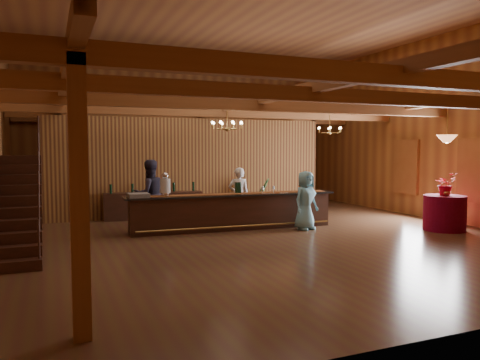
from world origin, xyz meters
name	(u,v)px	position (x,y,z in m)	size (l,w,h in m)	color
floor	(251,232)	(0.00, 0.00, 0.00)	(14.00, 14.00, 0.00)	brown
ceiling	(251,15)	(0.00, 0.00, 5.50)	(14.00, 14.00, 0.00)	#925E34
wall_back	(180,133)	(0.00, 7.00, 2.75)	(12.00, 0.10, 5.50)	#985C2B
wall_right	(432,128)	(6.00, 0.00, 2.75)	(0.10, 14.00, 5.50)	#985C2B
beam_grid	(243,107)	(0.00, 0.51, 3.24)	(11.90, 13.90, 0.39)	brown
support_posts	(259,171)	(0.00, -0.50, 1.60)	(9.20, 10.20, 3.20)	brown
partition_wall	(193,167)	(-0.50, 3.50, 1.55)	(9.00, 0.18, 3.10)	brown
window_right_front	(474,170)	(5.95, -1.60, 1.55)	(0.12, 1.05, 1.75)	white
window_right_back	(406,167)	(5.95, 1.00, 1.55)	(0.12, 1.05, 1.75)	white
staircase	(15,207)	(-5.45, -0.74, 1.00)	(1.00, 2.80, 2.00)	#3E1D16
backroom_boxes	(183,193)	(-0.29, 5.50, 0.53)	(4.10, 0.60, 1.10)	#3E1D16
tasting_bar	(233,211)	(-0.30, 0.51, 0.48)	(5.71, 1.04, 0.96)	#3E1D16
beverage_dispenser	(165,185)	(-2.08, 0.65, 1.23)	(0.26, 0.26, 0.60)	silver
glass_rack_tray	(138,195)	(-2.78, 0.60, 1.00)	(0.50, 0.50, 0.10)	gray
raffle_drum	(305,185)	(1.79, 0.35, 1.12)	(0.34, 0.24, 0.30)	brown
bar_bottle_0	(236,188)	(-0.16, 0.61, 1.10)	(0.07, 0.07, 0.30)	black
bar_bottle_1	(238,188)	(-0.11, 0.61, 1.10)	(0.07, 0.07, 0.30)	black
bar_bottle_2	(240,188)	(-0.06, 0.60, 1.10)	(0.07, 0.07, 0.30)	black
backbar_shelf	(154,206)	(-1.88, 3.07, 0.41)	(2.91, 0.46, 0.82)	#3E1D16
round_table	(445,213)	(4.78, -1.76, 0.46)	(1.06, 1.06, 0.92)	maroon
chandelier_left	(227,125)	(-0.67, -0.04, 2.73)	(0.80, 0.80, 0.63)	tan
chandelier_right	(330,130)	(3.49, 1.76, 2.73)	(0.80, 0.80, 0.62)	tan
pendant_lamp	(447,139)	(4.78, -1.76, 2.40)	(0.52, 0.52, 0.90)	tan
bartender	(239,196)	(0.20, 1.32, 0.80)	(0.59, 0.38, 1.61)	white
staff_second	(149,195)	(-2.36, 1.34, 0.93)	(0.90, 0.70, 1.85)	#2C293D
guest	(306,200)	(1.46, -0.27, 0.78)	(0.76, 0.49, 1.55)	#6EB0C4
floor_plant	(261,196)	(1.57, 2.74, 0.59)	(0.65, 0.52, 1.18)	#33572A
table_flowers	(445,184)	(4.80, -1.73, 1.22)	(0.53, 0.46, 0.59)	red
table_vase	(447,190)	(4.75, -1.82, 1.07)	(0.15, 0.15, 0.31)	tan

